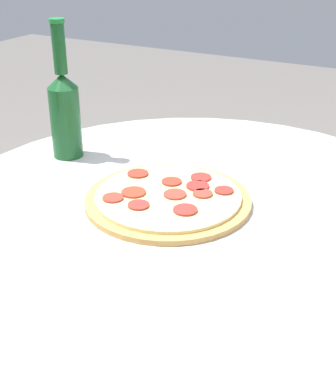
% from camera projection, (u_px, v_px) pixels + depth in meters
% --- Properties ---
extents(table, '(0.93, 0.93, 0.68)m').
position_uv_depth(table, '(198.00, 271.00, 0.98)').
color(table, silver).
rests_on(table, ground_plane).
extents(pizza, '(0.29, 0.29, 0.02)m').
position_uv_depth(pizza, '(168.00, 198.00, 0.92)').
color(pizza, tan).
rests_on(pizza, table).
extents(beer_bottle, '(0.06, 0.06, 0.28)m').
position_uv_depth(beer_bottle, '(65.00, 109.00, 1.07)').
color(beer_bottle, '#195628').
rests_on(beer_bottle, table).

